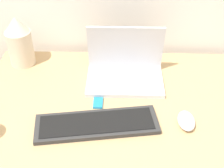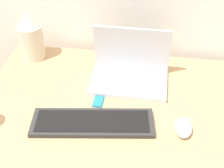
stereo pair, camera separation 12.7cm
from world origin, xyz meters
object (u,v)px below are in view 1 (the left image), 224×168
(laptop, at_px, (125,69))
(mp3_player, at_px, (98,103))
(keyboard, at_px, (97,124))
(vase, at_px, (19,42))
(mouse, at_px, (186,121))

(laptop, relative_size, mp3_player, 5.28)
(laptop, distance_m, mp3_player, 0.22)
(keyboard, distance_m, vase, 0.60)
(keyboard, relative_size, mouse, 4.46)
(vase, bearing_deg, laptop, -12.91)
(laptop, distance_m, mouse, 0.38)
(mouse, relative_size, vase, 0.44)
(mouse, height_order, mp3_player, mouse)
(keyboard, relative_size, mp3_player, 7.52)
(keyboard, xyz_separation_m, mp3_player, (-0.00, 0.13, -0.01))
(mouse, bearing_deg, vase, 151.30)
(keyboard, xyz_separation_m, vase, (-0.40, 0.43, 0.11))
(keyboard, bearing_deg, mp3_player, 91.57)
(vase, bearing_deg, keyboard, -47.27)
(mouse, bearing_deg, mp3_player, 162.77)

